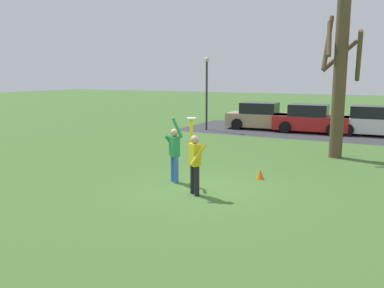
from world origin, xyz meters
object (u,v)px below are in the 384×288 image
(parked_car_red, at_px, (310,120))
(person_catcher, at_px, (195,160))
(parked_car_tan, at_px, (261,117))
(field_cone_orange, at_px, (260,174))
(parked_car_white, at_px, (373,122))
(person_defender, at_px, (174,151))
(lamppost_by_lot, at_px, (207,86))
(bare_tree_tall, at_px, (340,73))
(frisbee_disc, at_px, (191,118))

(parked_car_red, bearing_deg, person_catcher, -94.84)
(person_catcher, xyz_separation_m, parked_car_red, (0.37, 13.94, -0.25))
(parked_car_tan, xyz_separation_m, field_cone_orange, (3.65, -11.63, -0.57))
(parked_car_red, xyz_separation_m, parked_car_white, (3.27, 0.33, 0.00))
(person_defender, distance_m, lamppost_by_lot, 12.10)
(field_cone_orange, bearing_deg, bare_tree_tall, 71.23)
(frisbee_disc, xyz_separation_m, bare_tree_tall, (2.86, 7.02, 1.22))
(person_defender, xyz_separation_m, frisbee_disc, (0.96, -0.75, 1.11))
(person_catcher, bearing_deg, parked_car_tan, -41.61)
(frisbee_disc, xyz_separation_m, parked_car_tan, (-2.39, 13.95, -1.37))
(person_catcher, distance_m, bare_tree_tall, 7.99)
(parked_car_tan, relative_size, bare_tree_tall, 0.66)
(parked_car_tan, height_order, bare_tree_tall, bare_tree_tall)
(parked_car_red, bearing_deg, bare_tree_tall, -74.49)
(parked_car_tan, xyz_separation_m, parked_car_white, (6.21, 0.19, 0.00))
(person_defender, height_order, lamppost_by_lot, lamppost_by_lot)
(field_cone_orange, bearing_deg, parked_car_white, 77.81)
(lamppost_by_lot, height_order, field_cone_orange, lamppost_by_lot)
(parked_car_red, bearing_deg, frisbee_disc, -95.59)
(parked_car_white, relative_size, bare_tree_tall, 0.66)
(person_defender, relative_size, parked_car_tan, 0.49)
(frisbee_disc, xyz_separation_m, parked_car_white, (3.81, 14.14, -1.37))
(parked_car_white, relative_size, lamppost_by_lot, 0.99)
(parked_car_red, relative_size, lamppost_by_lot, 0.99)
(person_catcher, relative_size, frisbee_disc, 8.46)
(frisbee_disc, bearing_deg, person_defender, 141.95)
(frisbee_disc, height_order, parked_car_white, frisbee_disc)
(parked_car_tan, height_order, parked_car_white, same)
(lamppost_by_lot, bearing_deg, person_catcher, -66.35)
(person_catcher, bearing_deg, person_defender, 0.00)
(bare_tree_tall, bearing_deg, lamppost_by_lot, 148.10)
(parked_car_white, xyz_separation_m, bare_tree_tall, (-0.95, -7.12, 2.59))
(person_defender, bearing_deg, frisbee_disc, 0.00)
(person_catcher, height_order, bare_tree_tall, bare_tree_tall)
(parked_car_white, distance_m, bare_tree_tall, 7.63)
(parked_car_white, bearing_deg, parked_car_red, -177.52)
(lamppost_by_lot, bearing_deg, parked_car_red, 17.64)
(parked_car_red, height_order, parked_car_white, same)
(person_defender, bearing_deg, bare_tree_tall, 96.68)
(parked_car_red, relative_size, bare_tree_tall, 0.66)
(person_catcher, height_order, parked_car_red, person_catcher)
(bare_tree_tall, distance_m, field_cone_orange, 5.89)
(parked_car_tan, distance_m, bare_tree_tall, 9.07)
(parked_car_tan, distance_m, parked_car_white, 6.21)
(field_cone_orange, bearing_deg, lamppost_by_lot, 123.44)
(frisbee_disc, distance_m, lamppost_by_lot, 13.06)
(person_defender, height_order, parked_car_tan, person_defender)
(parked_car_tan, relative_size, field_cone_orange, 13.12)
(person_defender, bearing_deg, parked_car_red, 121.46)
(person_defender, distance_m, parked_car_tan, 13.27)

